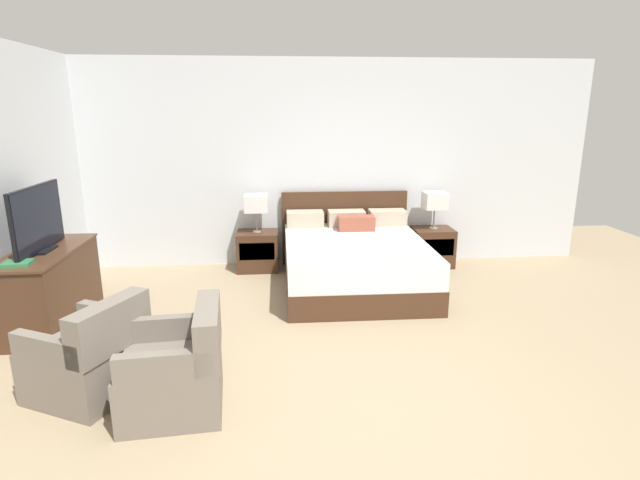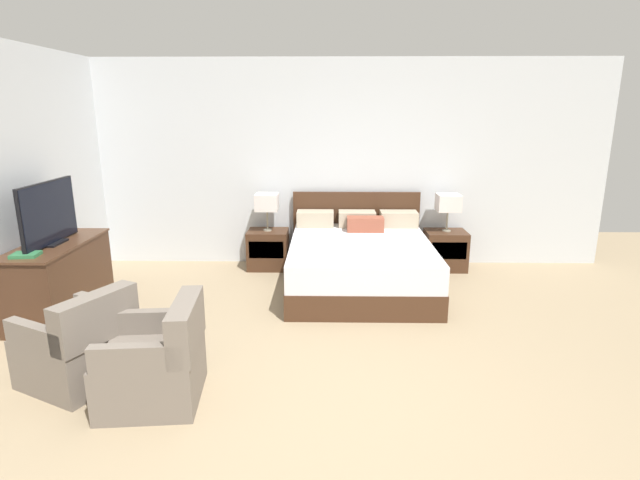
# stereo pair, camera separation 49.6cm
# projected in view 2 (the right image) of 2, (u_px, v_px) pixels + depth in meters

# --- Properties ---
(ground_plane) EXTENTS (10.97, 10.97, 0.00)m
(ground_plane) POSITION_uv_depth(u_px,v_px,m) (330.00, 417.00, 3.47)
(ground_plane) COLOR #998466
(wall_back) EXTENTS (7.39, 0.06, 2.73)m
(wall_back) POSITION_uv_depth(u_px,v_px,m) (330.00, 164.00, 6.69)
(wall_back) COLOR silver
(wall_back) RESTS_ON ground
(bed) EXTENTS (1.71, 2.02, 1.00)m
(bed) POSITION_uv_depth(u_px,v_px,m) (360.00, 261.00, 5.96)
(bed) COLOR #422819
(bed) RESTS_ON ground
(nightstand_left) EXTENTS (0.53, 0.43, 0.52)m
(nightstand_left) POSITION_uv_depth(u_px,v_px,m) (268.00, 249.00, 6.69)
(nightstand_left) COLOR #422819
(nightstand_left) RESTS_ON ground
(nightstand_right) EXTENTS (0.53, 0.43, 0.52)m
(nightstand_right) POSITION_uv_depth(u_px,v_px,m) (445.00, 250.00, 6.65)
(nightstand_right) COLOR #422819
(nightstand_right) RESTS_ON ground
(table_lamp_left) EXTENTS (0.29, 0.29, 0.49)m
(table_lamp_left) POSITION_uv_depth(u_px,v_px,m) (267.00, 202.00, 6.53)
(table_lamp_left) COLOR gray
(table_lamp_left) RESTS_ON nightstand_left
(table_lamp_right) EXTENTS (0.29, 0.29, 0.49)m
(table_lamp_right) POSITION_uv_depth(u_px,v_px,m) (448.00, 203.00, 6.49)
(table_lamp_right) COLOR gray
(table_lamp_right) RESTS_ON nightstand_right
(dresser) EXTENTS (0.55, 1.33, 0.76)m
(dresser) POSITION_uv_depth(u_px,v_px,m) (59.00, 278.00, 5.14)
(dresser) COLOR #422819
(dresser) RESTS_ON ground
(tv) EXTENTS (0.18, 0.96, 0.63)m
(tv) POSITION_uv_depth(u_px,v_px,m) (49.00, 214.00, 4.94)
(tv) COLOR black
(tv) RESTS_ON dresser
(book_red_cover) EXTENTS (0.25, 0.21, 0.03)m
(book_red_cover) POSITION_uv_depth(u_px,v_px,m) (26.00, 255.00, 4.59)
(book_red_cover) COLOR #2D7042
(book_red_cover) RESTS_ON dresser
(armchair_by_window) EXTENTS (0.92, 0.91, 0.76)m
(armchair_by_window) POSITION_uv_depth(u_px,v_px,m) (80.00, 347.00, 3.88)
(armchair_by_window) COLOR #70665B
(armchair_by_window) RESTS_ON ground
(armchair_companion) EXTENTS (0.75, 0.74, 0.76)m
(armchair_companion) POSITION_uv_depth(u_px,v_px,m) (157.00, 364.00, 3.63)
(armchair_companion) COLOR #70665B
(armchair_companion) RESTS_ON ground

